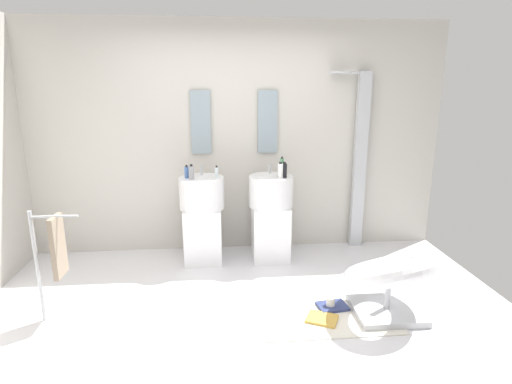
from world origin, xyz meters
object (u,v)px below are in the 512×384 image
object	(u,v)px
shower_column	(359,158)
magazine_navy	(332,306)
coffee_mug	(331,303)
soap_bottle_clear	(217,172)
towel_rack	(55,249)
soap_bottle_white	(280,171)
soap_bottle_blue	(187,172)
soap_bottle_green	(282,166)
soap_bottle_black	(284,170)
pedestal_sink_right	(271,214)
magazine_ochre	(322,319)
pedestal_sink_left	(203,216)
soap_bottle_grey	(191,172)
lounge_chair	(389,276)

from	to	relation	value
shower_column	magazine_navy	size ratio (longest dim) A/B	8.13
coffee_mug	soap_bottle_clear	bearing A→B (deg)	131.95
towel_rack	soap_bottle_white	size ratio (longest dim) A/B	5.47
soap_bottle_blue	coffee_mug	bearing A→B (deg)	-40.95
magazine_navy	coffee_mug	xyz separation A→B (m)	(-0.02, -0.00, 0.04)
towel_rack	soap_bottle_green	bearing A→B (deg)	30.04
soap_bottle_black	pedestal_sink_right	bearing A→B (deg)	145.09
pedestal_sink_right	soap_bottle_green	world-z (taller)	soap_bottle_green
towel_rack	coffee_mug	xyz separation A→B (m)	(2.26, -0.03, -0.57)
shower_column	magazine_ochre	xyz separation A→B (m)	(-0.80, -1.62, -1.06)
pedestal_sink_left	soap_bottle_green	xyz separation A→B (m)	(0.87, 0.06, 0.53)
pedestal_sink_right	shower_column	world-z (taller)	shower_column
coffee_mug	soap_bottle_blue	distance (m)	1.95
shower_column	soap_bottle_clear	size ratio (longest dim) A/B	15.11
magazine_navy	soap_bottle_grey	size ratio (longest dim) A/B	1.62
lounge_chair	soap_bottle_grey	world-z (taller)	soap_bottle_grey
magazine_ochre	soap_bottle_grey	world-z (taller)	soap_bottle_grey
pedestal_sink_left	towel_rack	size ratio (longest dim) A/B	1.10
soap_bottle_black	towel_rack	bearing A→B (deg)	-153.27
shower_column	towel_rack	xyz separation A→B (m)	(-2.94, -1.40, -0.45)
soap_bottle_blue	soap_bottle_black	world-z (taller)	soap_bottle_black
pedestal_sink_right	soap_bottle_blue	world-z (taller)	soap_bottle_blue
soap_bottle_blue	pedestal_sink_right	bearing A→B (deg)	1.07
soap_bottle_blue	soap_bottle_black	distance (m)	1.03
pedestal_sink_left	magazine_ochre	xyz separation A→B (m)	(1.01, -1.31, -0.50)
magazine_ochre	magazine_navy	bearing A→B (deg)	79.30
pedestal_sink_left	soap_bottle_grey	bearing A→B (deg)	-142.87
soap_bottle_blue	pedestal_sink_left	bearing A→B (deg)	6.41
coffee_mug	soap_bottle_black	size ratio (longest dim) A/B	0.59
pedestal_sink_right	magazine_navy	world-z (taller)	pedestal_sink_right
soap_bottle_clear	magazine_ochre	bearing A→B (deg)	-56.03
coffee_mug	soap_bottle_grey	bearing A→B (deg)	139.29
pedestal_sink_left	towel_rack	bearing A→B (deg)	-135.72
pedestal_sink_right	soap_bottle_grey	distance (m)	0.98
coffee_mug	soap_bottle_clear	distance (m)	1.73
pedestal_sink_right	soap_bottle_clear	distance (m)	0.77
lounge_chair	soap_bottle_black	world-z (taller)	soap_bottle_black
pedestal_sink_left	magazine_ochre	distance (m)	1.73
lounge_chair	coffee_mug	world-z (taller)	lounge_chair
magazine_ochre	coffee_mug	bearing A→B (deg)	83.06
soap_bottle_grey	soap_bottle_black	world-z (taller)	soap_bottle_black
magazine_ochre	soap_bottle_black	xyz separation A→B (m)	(-0.14, 1.22, 1.01)
towel_rack	soap_bottle_black	distance (m)	2.27
soap_bottle_green	soap_bottle_clear	bearing A→B (deg)	-171.13
shower_column	magazine_navy	xyz separation A→B (m)	(-0.66, -1.43, -1.06)
towel_rack	soap_bottle_clear	bearing A→B (deg)	39.00
magazine_navy	soap_bottle_grey	world-z (taller)	soap_bottle_grey
pedestal_sink_left	soap_bottle_black	bearing A→B (deg)	-5.81
shower_column	coffee_mug	xyz separation A→B (m)	(-0.68, -1.44, -1.02)
soap_bottle_grey	soap_bottle_black	bearing A→B (deg)	-1.01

